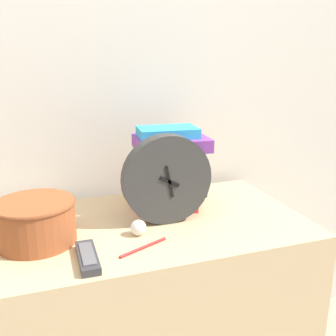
# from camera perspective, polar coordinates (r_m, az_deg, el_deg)

# --- Properties ---
(wall_back) EXTENTS (6.00, 0.04, 2.40)m
(wall_back) POSITION_cam_1_polar(r_m,az_deg,el_deg) (1.46, -11.01, 13.94)
(wall_back) COLOR beige
(wall_back) RESTS_ON ground_plane
(desk) EXTENTS (1.18, 0.56, 0.74)m
(desk) POSITION_cam_1_polar(r_m,az_deg,el_deg) (1.42, -6.76, -22.19)
(desk) COLOR tan
(desk) RESTS_ON ground_plane
(desk_clock) EXTENTS (0.28, 0.05, 0.28)m
(desk_clock) POSITION_cam_1_polar(r_m,az_deg,el_deg) (1.20, -0.14, -1.69)
(desk_clock) COLOR #333333
(desk_clock) RESTS_ON desk
(book_stack) EXTENTS (0.26, 0.21, 0.27)m
(book_stack) POSITION_cam_1_polar(r_m,az_deg,el_deg) (1.34, 0.24, 0.33)
(book_stack) COLOR red
(book_stack) RESTS_ON desk
(basket) EXTENTS (0.23, 0.23, 0.12)m
(basket) POSITION_cam_1_polar(r_m,az_deg,el_deg) (1.15, -18.70, -7.18)
(basket) COLOR #994C28
(basket) RESTS_ON desk
(tv_remote) EXTENTS (0.05, 0.16, 0.02)m
(tv_remote) POSITION_cam_1_polar(r_m,az_deg,el_deg) (1.04, -11.59, -12.55)
(tv_remote) COLOR #333338
(tv_remote) RESTS_ON desk
(crumpled_paper_ball) EXTENTS (0.05, 0.05, 0.05)m
(crumpled_paper_ball) POSITION_cam_1_polar(r_m,az_deg,el_deg) (1.15, -4.32, -8.63)
(crumpled_paper_ball) COLOR white
(crumpled_paper_ball) RESTS_ON desk
(pen) EXTENTS (0.15, 0.07, 0.01)m
(pen) POSITION_cam_1_polar(r_m,az_deg,el_deg) (1.09, -3.59, -11.43)
(pen) COLOR #B21E1E
(pen) RESTS_ON desk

